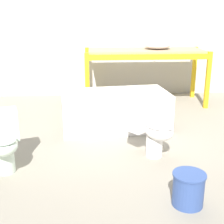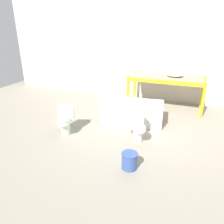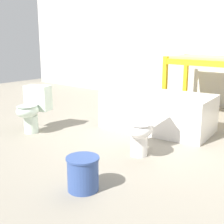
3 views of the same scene
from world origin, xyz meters
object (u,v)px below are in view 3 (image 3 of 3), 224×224
at_px(toilet_near, 139,124).
at_px(toilet_far, 33,107).
at_px(bathtub_main, 158,109).
at_px(bucket_white, 83,173).

xyz_separation_m(toilet_near, toilet_far, (-1.63, -0.26, 0.00)).
distance_m(bathtub_main, toilet_far, 1.76).
xyz_separation_m(toilet_far, bucket_white, (1.77, -0.77, -0.20)).
xyz_separation_m(bathtub_main, toilet_near, (0.35, -0.95, 0.05)).
bearing_deg(toilet_near, bucket_white, -120.76).
xyz_separation_m(bathtub_main, toilet_far, (-1.28, -1.21, 0.05)).
bearing_deg(toilet_far, bathtub_main, 24.91).
bearing_deg(toilet_near, toilet_far, 150.50).
bearing_deg(bathtub_main, bucket_white, -82.60).
bearing_deg(bucket_white, toilet_far, 156.43).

